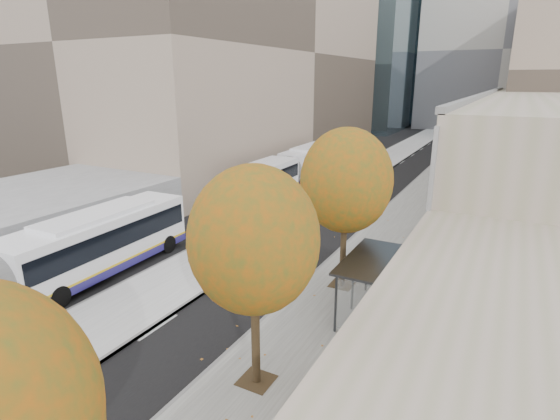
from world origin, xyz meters
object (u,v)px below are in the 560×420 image
Objects in this scene: bus_far at (295,168)px; cyclist at (259,265)px; bus_near at (23,273)px; bus_shelter at (374,269)px; distant_car at (365,148)px.

cyclist is at bearing -70.09° from bus_far.
bus_near is at bearing -91.24° from bus_far.
cyclist is at bearing 171.42° from bus_shelter.
distant_car is (-7.41, 40.69, -0.08)m from cyclist.
bus_far is (-13.55, 19.99, -0.51)m from bus_shelter.
bus_near reaches higher than distant_car.
bus_far is 9.36× the size of cyclist.
distant_car is (-13.53, 41.61, -1.54)m from bus_shelter.
bus_shelter is 24.15m from bus_far.
cyclist is (-6.11, 0.92, -1.46)m from bus_shelter.
bus_far is at bearing 119.87° from cyclist.
bus_far is 21.65m from distant_car.
bus_far is 4.83× the size of distant_car.
bus_shelter reaches higher than distant_car.
bus_far reaches higher than distant_car.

